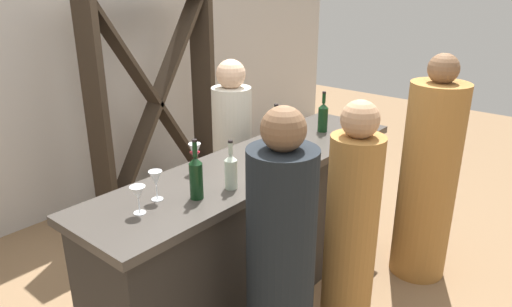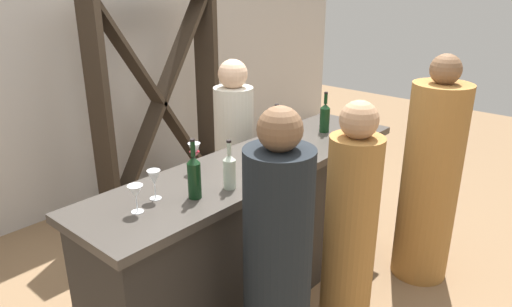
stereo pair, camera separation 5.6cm
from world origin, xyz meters
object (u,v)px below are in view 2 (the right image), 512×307
Objects in this scene: wine_glass_near_right at (194,152)px; person_right_guest at (430,181)px; wine_bottle_second_right_dark_green at (325,117)px; wine_rack at (159,102)px; wine_glass_near_left at (136,193)px; wine_glass_near_center at (154,179)px; person_left_guest at (350,234)px; wine_bottle_leftmost_dark_green at (194,176)px; person_server_behind at (234,160)px; person_center_guest at (277,269)px; wine_bottle_center_dark_green at (276,134)px; wine_bottle_second_left_clear_pale at (230,170)px.

person_right_guest reaches higher than wine_glass_near_right.
wine_rack is at bearing 98.99° from wine_bottle_second_right_dark_green.
wine_glass_near_left is at bearing 65.22° from person_right_guest.
wine_glass_near_right is (0.54, 0.18, 0.01)m from wine_glass_near_left.
wine_glass_near_center is 0.11× the size of person_left_guest.
wine_rack is at bearing -6.62° from person_left_guest.
wine_glass_near_right is (0.39, 0.13, 0.01)m from wine_glass_near_center.
wine_rack is 2.19m from wine_glass_near_left.
wine_glass_near_right reaches higher than wine_glass_near_center.
wine_bottle_second_right_dark_green is (1.39, 0.11, -0.01)m from wine_bottle_leftmost_dark_green.
person_server_behind is (-0.34, 0.61, -0.40)m from wine_bottle_second_right_dark_green.
person_left_guest is at bearing -40.13° from wine_bottle_leftmost_dark_green.
wine_rack is 1.07m from person_server_behind.
wine_bottle_leftmost_dark_green is at bearing -72.17° from person_server_behind.
wine_bottle_leftmost_dark_green is 0.97m from person_left_guest.
wine_glass_near_center is (0.15, 0.05, 0.01)m from wine_glass_near_left.
wine_bottle_leftmost_dark_green is 1.39m from wine_bottle_second_right_dark_green.
wine_bottle_leftmost_dark_green reaches higher than wine_glass_near_left.
person_right_guest reaches higher than person_center_guest.
wine_glass_near_right is 0.12× the size of person_left_guest.
wine_glass_near_right is at bearing 165.04° from wine_bottle_center_dark_green.
person_right_guest is (1.75, -0.79, -0.37)m from wine_glass_near_center.
wine_rack reaches higher than person_server_behind.
wine_rack is 2.09m from wine_bottle_leftmost_dark_green.
person_left_guest reaches higher than wine_glass_near_left.
wine_bottle_center_dark_green is at bearing 8.06° from wine_bottle_leftmost_dark_green.
wine_glass_near_right is (-0.58, 0.15, -0.00)m from wine_bottle_center_dark_green.
person_left_guest is (-0.72, -0.68, -0.41)m from wine_bottle_second_right_dark_green.
person_center_guest is (-0.57, 0.08, 0.02)m from person_left_guest.
wine_bottle_second_left_clear_pale is 0.18× the size of person_server_behind.
wine_glass_near_center is at bearing -162.14° from wine_glass_near_right.
person_server_behind is at bearing 118.91° from wine_bottle_second_right_dark_green.
wine_bottle_leftmost_dark_green is at bearing 54.57° from person_left_guest.
person_left_guest is (-0.15, -0.68, -0.42)m from wine_bottle_center_dark_green.
wine_glass_near_center is at bearing 19.38° from wine_glass_near_left.
person_right_guest reaches higher than wine_glass_near_left.
person_left_guest is at bearing -63.07° from wine_glass_near_right.
person_left_guest reaches higher than wine_glass_near_center.
wine_bottle_second_left_clear_pale is (-0.92, -1.81, 0.11)m from wine_rack.
wine_bottle_leftmost_dark_green reaches higher than wine_glass_near_right.
wine_bottle_center_dark_green is at bearing -100.69° from wine_rack.
wine_bottle_center_dark_green is (-0.31, -1.64, 0.13)m from wine_rack.
wine_glass_near_right is at bearing 48.01° from wine_bottle_leftmost_dark_green.
wine_rack reaches higher than person_center_guest.
wine_rack is 6.14× the size of wine_bottle_center_dark_green.
person_left_guest reaches higher than wine_glass_near_right.
person_server_behind reaches higher than wine_bottle_second_right_dark_green.
wine_glass_near_right is 0.87m from person_center_guest.
wine_bottle_second_left_clear_pale is 0.80m from person_left_guest.
wine_glass_near_left is (-1.69, -0.02, -0.01)m from wine_bottle_second_right_dark_green.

